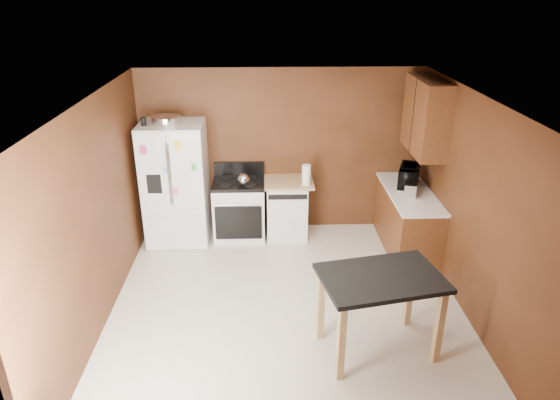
{
  "coord_description": "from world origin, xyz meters",
  "views": [
    {
      "loc": [
        -0.25,
        -4.95,
        3.6
      ],
      "look_at": [
        -0.06,
        0.85,
        1.06
      ],
      "focal_mm": 32.0,
      "sensor_mm": 36.0,
      "label": 1
    }
  ],
  "objects_px": {
    "kettle": "(243,180)",
    "paper_towel": "(306,175)",
    "roasting_pan": "(166,120)",
    "gas_range": "(239,208)",
    "microwave": "(409,177)",
    "island": "(381,288)",
    "refrigerator": "(176,184)",
    "dishwasher": "(287,207)",
    "pen_cup": "(144,122)",
    "green_canister": "(308,176)",
    "toaster": "(410,189)"
  },
  "relations": [
    {
      "from": "pen_cup",
      "to": "island",
      "type": "distance_m",
      "value": 3.91
    },
    {
      "from": "roasting_pan",
      "to": "gas_range",
      "type": "distance_m",
      "value": 1.7
    },
    {
      "from": "gas_range",
      "to": "dishwasher",
      "type": "bearing_deg",
      "value": 1.94
    },
    {
      "from": "roasting_pan",
      "to": "toaster",
      "type": "relative_size",
      "value": 1.56
    },
    {
      "from": "pen_cup",
      "to": "paper_towel",
      "type": "distance_m",
      "value": 2.39
    },
    {
      "from": "toaster",
      "to": "dishwasher",
      "type": "distance_m",
      "value": 1.86
    },
    {
      "from": "dishwasher",
      "to": "pen_cup",
      "type": "bearing_deg",
      "value": -174.73
    },
    {
      "from": "microwave",
      "to": "gas_range",
      "type": "bearing_deg",
      "value": 105.55
    },
    {
      "from": "refrigerator",
      "to": "gas_range",
      "type": "height_order",
      "value": "refrigerator"
    },
    {
      "from": "pen_cup",
      "to": "microwave",
      "type": "distance_m",
      "value": 3.81
    },
    {
      "from": "microwave",
      "to": "dishwasher",
      "type": "height_order",
      "value": "microwave"
    },
    {
      "from": "paper_towel",
      "to": "microwave",
      "type": "distance_m",
      "value": 1.48
    },
    {
      "from": "kettle",
      "to": "island",
      "type": "xyz_separation_m",
      "value": [
        1.47,
        -2.5,
        -0.22
      ]
    },
    {
      "from": "pen_cup",
      "to": "refrigerator",
      "type": "distance_m",
      "value": 1.02
    },
    {
      "from": "gas_range",
      "to": "island",
      "type": "xyz_separation_m",
      "value": [
        1.55,
        -2.66,
        0.31
      ]
    },
    {
      "from": "roasting_pan",
      "to": "paper_towel",
      "type": "xyz_separation_m",
      "value": [
        1.97,
        -0.09,
        -0.81
      ]
    },
    {
      "from": "refrigerator",
      "to": "gas_range",
      "type": "relative_size",
      "value": 1.64
    },
    {
      "from": "toaster",
      "to": "island",
      "type": "distance_m",
      "value": 2.23
    },
    {
      "from": "toaster",
      "to": "microwave",
      "type": "bearing_deg",
      "value": 93.36
    },
    {
      "from": "green_canister",
      "to": "paper_towel",
      "type": "bearing_deg",
      "value": -103.12
    },
    {
      "from": "microwave",
      "to": "kettle",
      "type": "bearing_deg",
      "value": 109.16
    },
    {
      "from": "gas_range",
      "to": "kettle",
      "type": "bearing_deg",
      "value": -62.7
    },
    {
      "from": "dishwasher",
      "to": "paper_towel",
      "type": "bearing_deg",
      "value": -29.3
    },
    {
      "from": "kettle",
      "to": "pen_cup",
      "type": "bearing_deg",
      "value": 179.95
    },
    {
      "from": "toaster",
      "to": "refrigerator",
      "type": "xyz_separation_m",
      "value": [
        -3.3,
        0.55,
        -0.09
      ]
    },
    {
      "from": "kettle",
      "to": "dishwasher",
      "type": "distance_m",
      "value": 0.85
    },
    {
      "from": "pen_cup",
      "to": "refrigerator",
      "type": "height_order",
      "value": "pen_cup"
    },
    {
      "from": "pen_cup",
      "to": "refrigerator",
      "type": "bearing_deg",
      "value": 15.75
    },
    {
      "from": "refrigerator",
      "to": "dishwasher",
      "type": "xyz_separation_m",
      "value": [
        1.63,
        0.08,
        -0.45
      ]
    },
    {
      "from": "pen_cup",
      "to": "green_canister",
      "type": "distance_m",
      "value": 2.47
    },
    {
      "from": "roasting_pan",
      "to": "gas_range",
      "type": "xyz_separation_m",
      "value": [
        0.97,
        0.04,
        -1.39
      ]
    },
    {
      "from": "kettle",
      "to": "toaster",
      "type": "height_order",
      "value": "toaster"
    },
    {
      "from": "refrigerator",
      "to": "kettle",
      "type": "bearing_deg",
      "value": -5.65
    },
    {
      "from": "roasting_pan",
      "to": "refrigerator",
      "type": "relative_size",
      "value": 0.22
    },
    {
      "from": "roasting_pan",
      "to": "kettle",
      "type": "bearing_deg",
      "value": -6.55
    },
    {
      "from": "paper_towel",
      "to": "island",
      "type": "relative_size",
      "value": 0.22
    },
    {
      "from": "paper_towel",
      "to": "gas_range",
      "type": "bearing_deg",
      "value": 172.59
    },
    {
      "from": "kettle",
      "to": "paper_towel",
      "type": "xyz_separation_m",
      "value": [
        0.91,
        0.03,
        0.05
      ]
    },
    {
      "from": "microwave",
      "to": "dishwasher",
      "type": "xyz_separation_m",
      "value": [
        -1.75,
        0.26,
        -0.58
      ]
    },
    {
      "from": "green_canister",
      "to": "refrigerator",
      "type": "distance_m",
      "value": 1.95
    },
    {
      "from": "roasting_pan",
      "to": "island",
      "type": "xyz_separation_m",
      "value": [
        2.52,
        -2.62,
        -1.08
      ]
    },
    {
      "from": "toaster",
      "to": "paper_towel",
      "type": "bearing_deg",
      "value": 176.18
    },
    {
      "from": "paper_towel",
      "to": "dishwasher",
      "type": "relative_size",
      "value": 0.33
    },
    {
      "from": "dishwasher",
      "to": "kettle",
      "type": "bearing_deg",
      "value": -163.98
    },
    {
      "from": "toaster",
      "to": "pen_cup",
      "type": "bearing_deg",
      "value": -171.97
    },
    {
      "from": "gas_range",
      "to": "roasting_pan",
      "type": "bearing_deg",
      "value": -177.78
    },
    {
      "from": "kettle",
      "to": "dishwasher",
      "type": "xyz_separation_m",
      "value": [
        0.64,
        0.18,
        -0.54
      ]
    },
    {
      "from": "roasting_pan",
      "to": "pen_cup",
      "type": "bearing_deg",
      "value": -156.91
    },
    {
      "from": "green_canister",
      "to": "dishwasher",
      "type": "height_order",
      "value": "green_canister"
    },
    {
      "from": "refrigerator",
      "to": "gas_range",
      "type": "xyz_separation_m",
      "value": [
        0.91,
        0.06,
        -0.44
      ]
    }
  ]
}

